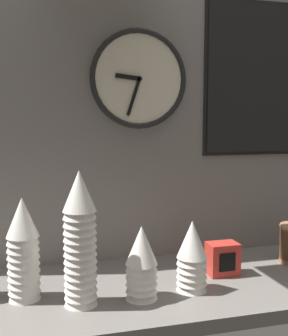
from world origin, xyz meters
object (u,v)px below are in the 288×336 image
Objects in this scene: cup_stack_center at (142,262)px; wall_clock at (139,79)px; cup_stack_center_right at (192,256)px; cup_stack_center_left at (80,239)px; menu_board at (263,79)px; cup_stack_left at (23,249)px; napkin_dispenser at (223,259)px.

wall_clock reaches higher than cup_stack_center.
cup_stack_center_right is 0.34m from cup_stack_center_left.
cup_stack_center_right is at bearing -141.39° from menu_board.
wall_clock is 0.60× the size of menu_board.
cup_stack_center is (-0.16, -0.02, 0.00)m from cup_stack_center_right.
cup_stack_center is at bearing -148.72° from menu_board.
cup_stack_center_right is 0.61× the size of wall_clock.
menu_board is (0.90, 0.27, 0.52)m from cup_stack_left.
menu_board is (0.42, 0.33, 0.56)m from cup_stack_center_right.
napkin_dispenser is at bearing 20.29° from cup_stack_center.
menu_board is 5.47× the size of napkin_dispenser.
cup_stack_left is at bearing -163.53° from menu_board.
wall_clock is 0.50m from menu_board.
menu_board reaches higher than napkin_dispenser.
cup_stack_center_left reaches higher than cup_stack_center.
napkin_dispenser is (0.31, 0.11, -0.05)m from cup_stack_center.
cup_stack_center_left is (-0.33, -0.01, 0.08)m from cup_stack_center_right.
cup_stack_center_right is at bearing 6.27° from cup_stack_center.
cup_stack_center_left is at bearing -27.70° from cup_stack_left.
wall_clock is at bearing 53.03° from cup_stack_center_left.
cup_stack_center is 0.19m from cup_stack_center_left.
menu_board is at bearing 24.76° from cup_stack_center_left.
wall_clock is at bearing -178.98° from menu_board.
cup_stack_left is at bearing -147.55° from wall_clock.
cup_stack_center_right is at bearing -76.35° from wall_clock.
cup_stack_center is 0.72× the size of cup_stack_left.
napkin_dispenser is (0.63, 0.03, -0.09)m from cup_stack_left.
cup_stack_left is 0.70m from wall_clock.
cup_stack_left is 0.18m from cup_stack_center_left.
cup_stack_center_right is 0.77m from menu_board.
cup_stack_center is at bearing -14.65° from cup_stack_left.
cup_stack_center reaches higher than napkin_dispenser.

